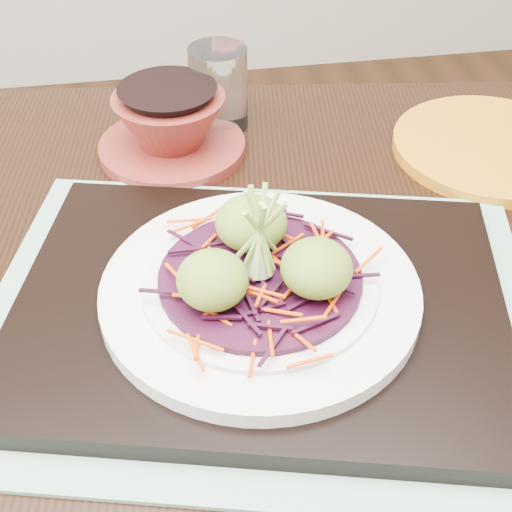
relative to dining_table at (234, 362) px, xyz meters
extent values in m
cube|color=black|center=(0.00, 0.00, 0.08)|extent=(1.27, 0.93, 0.04)
cube|color=#87AE95|center=(0.02, -0.04, 0.10)|extent=(0.54, 0.47, 0.00)
cube|color=black|center=(0.02, -0.04, 0.11)|extent=(0.47, 0.40, 0.02)
cylinder|color=silver|center=(0.02, -0.04, 0.13)|extent=(0.26, 0.26, 0.01)
cylinder|color=silver|center=(0.02, -0.04, 0.13)|extent=(0.19, 0.19, 0.01)
cylinder|color=#30091D|center=(0.02, -0.04, 0.14)|extent=(0.17, 0.17, 0.01)
ellipsoid|color=olive|center=(-0.02, -0.06, 0.16)|extent=(0.06, 0.06, 0.05)
ellipsoid|color=olive|center=(0.06, -0.06, 0.16)|extent=(0.06, 0.06, 0.05)
ellipsoid|color=olive|center=(0.02, 0.01, 0.16)|extent=(0.06, 0.06, 0.05)
cylinder|color=white|center=(0.03, 0.29, 0.14)|extent=(0.07, 0.07, 0.10)
cylinder|color=maroon|center=(-0.03, 0.24, 0.10)|extent=(0.20, 0.20, 0.01)
cylinder|color=#AC6213|center=(0.32, 0.18, 0.10)|extent=(0.23, 0.23, 0.01)
camera|label=1|loc=(-0.06, -0.46, 0.53)|focal=50.00mm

